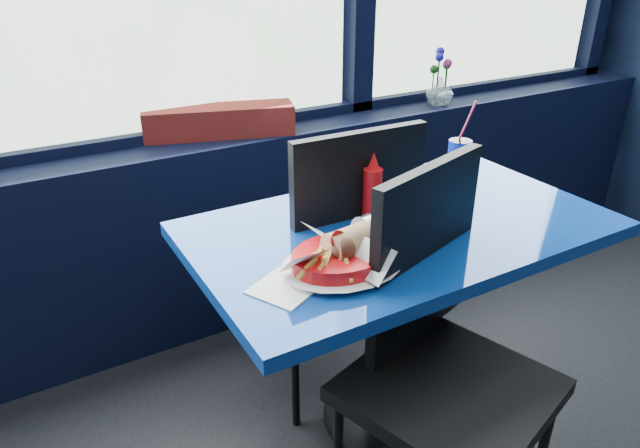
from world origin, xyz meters
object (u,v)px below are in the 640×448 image
Objects in this scene: planter_box at (219,121)px; flower_vase at (440,88)px; food_basket at (345,255)px; soda_cup at (459,157)px; near_table at (397,277)px; ketchup_bottle at (372,190)px; chair_near_front at (438,339)px; chair_near_back at (334,248)px.

flower_vase is at bearing 13.09° from planter_box.
food_basket is 0.75m from soda_cup.
soda_cup reaches higher than planter_box.
food_basket is 1.27× the size of soda_cup.
planter_box is at bearing 102.57° from near_table.
food_basket is 1.64× the size of ketchup_bottle.
food_basket is 0.30m from ketchup_bottle.
soda_cup is at bearing 28.27° from chair_near_front.
ketchup_bottle is 0.48m from soda_cup.
soda_cup reaches higher than food_basket.
chair_near_front is at bearing -108.13° from near_table.
flower_vase is (0.84, 0.82, 0.31)m from near_table.
ketchup_bottle is (0.04, 0.36, 0.27)m from chair_near_front.
near_table is 0.96m from planter_box.
soda_cup is at bearing 178.16° from chair_near_back.
chair_near_front reaches higher than near_table.
ketchup_bottle is (-0.90, -0.76, -0.04)m from flower_vase.
chair_near_back is (0.02, 0.53, 0.01)m from chair_near_front.
chair_near_front is 0.33m from food_basket.
planter_box is at bearing -78.08° from chair_near_back.
chair_near_back reaches higher than ketchup_bottle.
soda_cup reaches higher than chair_near_front.
planter_box is at bearing 175.99° from flower_vase.
soda_cup is at bearing 26.96° from near_table.
planter_box reaches higher than food_basket.
chair_near_front is 0.45m from ketchup_bottle.
soda_cup is (0.50, 0.50, 0.24)m from chair_near_front.
planter_box is (-0.10, 1.19, 0.28)m from chair_near_front.
planter_box is at bearing 77.78° from chair_near_front.
chair_near_back reaches higher than food_basket.
flower_vase is 1.26× the size of ketchup_bottle.
flower_vase is at bearing 40.04° from ketchup_bottle.
ketchup_bottle is at bearing 66.76° from chair_near_front.
flower_vase is at bearing -145.65° from chair_near_back.
chair_near_front reaches higher than planter_box.
chair_near_front is 3.88× the size of flower_vase.
chair_near_front reaches higher than food_basket.
near_table is 4.67× the size of flower_vase.
food_basket is (-0.19, -0.37, 0.21)m from chair_near_back.
chair_near_back is (-0.08, 0.23, 0.01)m from near_table.
chair_near_front is 1.75× the size of planter_box.
ketchup_bottle reaches higher than near_table.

